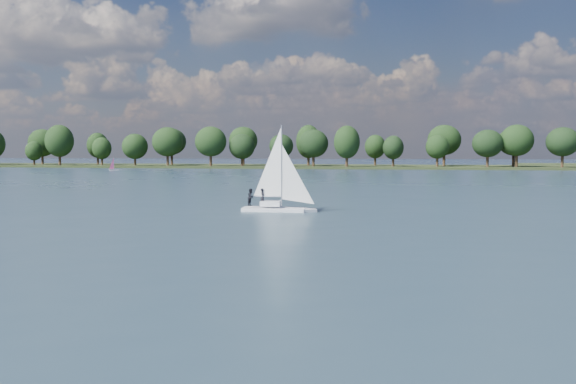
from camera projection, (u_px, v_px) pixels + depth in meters
The scene contains 5 objects.
ground at pixel (383, 184), 113.27m from camera, with size 700.00×700.00×0.00m, color #233342.
far_shore at pixel (394, 168), 223.21m from camera, with size 660.00×40.00×1.50m, color black.
sailboat at pixel (275, 186), 62.75m from camera, with size 6.72×1.90×8.84m.
dinghy_pink at pixel (114, 167), 193.05m from camera, with size 2.74×2.45×4.25m.
treeline at pixel (387, 145), 218.98m from camera, with size 562.32×73.77×17.24m.
Camera 1 is at (3.94, -14.29, 5.97)m, focal length 40.00 mm.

